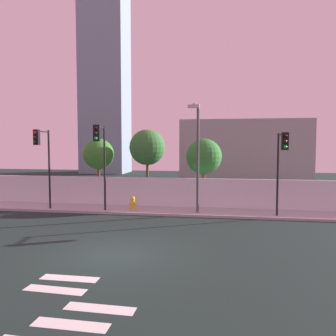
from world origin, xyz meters
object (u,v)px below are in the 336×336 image
at_px(street_lamp_curbside, 197,149).
at_px(roadside_tree_midleft, 147,148).
at_px(traffic_light_center, 282,156).
at_px(fire_hydrant, 133,203).
at_px(traffic_light_right, 43,152).
at_px(roadside_tree_leftmost, 98,154).
at_px(traffic_light_left, 101,149).
at_px(roadside_tree_midright, 204,157).

distance_m(street_lamp_curbside, roadside_tree_midleft, 5.24).
relative_size(traffic_light_center, street_lamp_curbside, 0.76).
xyz_separation_m(traffic_light_center, fire_hydrant, (-8.36, 0.91, -2.88)).
height_order(traffic_light_right, street_lamp_curbside, street_lamp_curbside).
xyz_separation_m(street_lamp_curbside, roadside_tree_leftmost, (-7.23, 3.69, -0.43)).
relative_size(roadside_tree_leftmost, roadside_tree_midleft, 0.88).
relative_size(traffic_light_center, fire_hydrant, 5.46).
bearing_deg(traffic_light_left, roadside_tree_midleft, 68.47).
bearing_deg(roadside_tree_leftmost, street_lamp_curbside, -27.06).
bearing_deg(street_lamp_curbside, traffic_light_right, -177.27).
bearing_deg(roadside_tree_leftmost, roadside_tree_midright, 0.00).
bearing_deg(roadside_tree_leftmost, traffic_light_center, -19.74).
bearing_deg(traffic_light_right, roadside_tree_midright, 23.96).
xyz_separation_m(traffic_light_center, roadside_tree_midleft, (-8.21, 4.21, 0.38)).
distance_m(roadside_tree_leftmost, roadside_tree_midright, 7.38).
relative_size(traffic_light_right, roadside_tree_midright, 1.07).
height_order(traffic_light_left, roadside_tree_midleft, traffic_light_left).
relative_size(traffic_light_left, traffic_light_center, 1.10).
height_order(traffic_light_center, street_lamp_curbside, street_lamp_curbside).
bearing_deg(traffic_light_left, traffic_light_right, 176.20).
height_order(traffic_light_left, roadside_tree_leftmost, traffic_light_left).
relative_size(traffic_light_left, fire_hydrant, 6.01).
relative_size(street_lamp_curbside, fire_hydrant, 7.23).
bearing_deg(traffic_light_center, roadside_tree_leftmost, 160.26).
height_order(fire_hydrant, roadside_tree_midleft, roadside_tree_midleft).
relative_size(traffic_light_center, roadside_tree_leftmost, 1.02).
xyz_separation_m(street_lamp_curbside, roadside_tree_midleft, (-3.72, 3.69, 0.05)).
relative_size(traffic_light_left, roadside_tree_midleft, 0.98).
bearing_deg(fire_hydrant, roadside_tree_midleft, 87.39).
distance_m(traffic_light_center, traffic_light_right, 13.63).
bearing_deg(traffic_light_left, roadside_tree_leftmost, 112.21).
xyz_separation_m(traffic_light_center, traffic_light_right, (-13.63, 0.08, 0.16)).
bearing_deg(roadside_tree_midleft, traffic_light_left, -111.53).
bearing_deg(roadside_tree_midright, roadside_tree_leftmost, -180.00).
bearing_deg(traffic_light_left, roadside_tree_midright, 38.02).
bearing_deg(roadside_tree_midright, street_lamp_curbside, -92.38).
height_order(street_lamp_curbside, roadside_tree_midright, street_lamp_curbside).
height_order(traffic_light_center, roadside_tree_leftmost, traffic_light_center).
distance_m(roadside_tree_leftmost, roadside_tree_midleft, 3.55).
relative_size(street_lamp_curbside, roadside_tree_midleft, 1.18).
bearing_deg(traffic_light_center, traffic_light_left, -179.03).
bearing_deg(traffic_light_right, street_lamp_curbside, 2.73).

